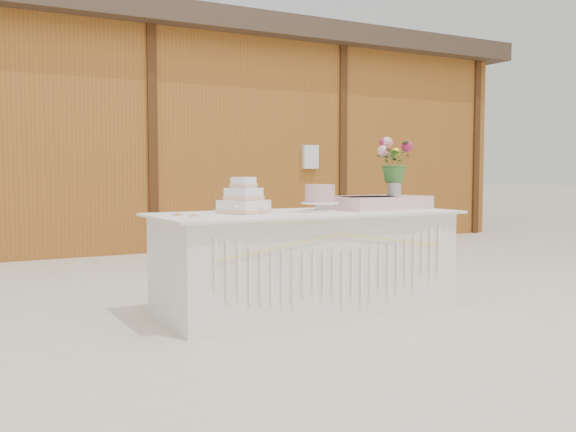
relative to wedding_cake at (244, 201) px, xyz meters
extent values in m
plane|color=beige|center=(0.50, -0.07, -0.86)|extent=(80.00, 80.00, 0.00)
cube|color=brown|center=(0.50, 5.93, 0.64)|extent=(12.00, 4.00, 3.00)
cube|color=#3C2D22|center=(0.50, 5.93, 2.29)|extent=(12.60, 4.60, 0.30)
cube|color=white|center=(0.50, -0.07, -0.49)|extent=(2.28, 0.88, 0.75)
cube|color=white|center=(0.50, -0.07, -0.10)|extent=(2.40, 1.00, 0.02)
cube|color=white|center=(0.00, 0.00, -0.04)|extent=(0.38, 0.38, 0.10)
cube|color=#EEB396|center=(0.00, 0.00, -0.07)|extent=(0.40, 0.40, 0.02)
cube|color=white|center=(0.00, 0.00, 0.05)|extent=(0.28, 0.28, 0.09)
cube|color=#EEB396|center=(0.00, 0.00, 0.03)|extent=(0.29, 0.29, 0.02)
cube|color=white|center=(0.00, 0.00, 0.14)|extent=(0.18, 0.18, 0.08)
cube|color=#EEB396|center=(0.00, 0.00, 0.12)|extent=(0.20, 0.20, 0.02)
cylinder|color=white|center=(0.60, -0.12, -0.09)|extent=(0.25, 0.25, 0.02)
cylinder|color=white|center=(0.60, -0.12, -0.05)|extent=(0.07, 0.07, 0.05)
cylinder|color=white|center=(0.60, -0.12, -0.02)|extent=(0.30, 0.30, 0.01)
cylinder|color=#D69B9A|center=(0.60, -0.12, 0.05)|extent=(0.23, 0.23, 0.14)
cube|color=beige|center=(1.23, -0.01, -0.04)|extent=(0.91, 0.61, 0.11)
cylinder|color=silver|center=(1.39, -0.03, 0.10)|extent=(0.12, 0.12, 0.16)
imported|color=#37692A|center=(1.39, -0.03, 0.35)|extent=(0.38, 0.36, 0.35)
camera|label=1|loc=(-2.03, -4.36, 0.22)|focal=40.00mm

